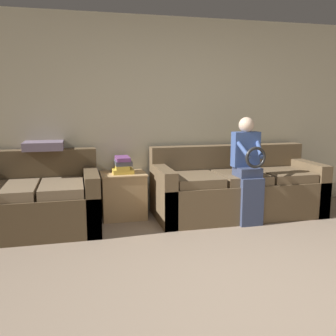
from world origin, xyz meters
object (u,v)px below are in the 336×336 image
(child_left_seated, at_px, (248,166))
(throw_pillow, at_px, (44,145))
(couch_main, at_px, (236,190))
(couch_side, at_px, (40,202))
(book_stack, at_px, (123,165))
(side_shelf, at_px, (123,194))

(child_left_seated, xyz_separation_m, throw_pillow, (-2.38, 0.69, 0.23))
(couch_main, height_order, child_left_seated, child_left_seated)
(couch_main, bearing_deg, couch_side, -179.60)
(child_left_seated, distance_m, throw_pillow, 2.49)
(couch_side, bearing_deg, book_stack, 13.12)
(side_shelf, relative_size, book_stack, 1.85)
(side_shelf, relative_size, throw_pillow, 1.26)
(side_shelf, height_order, throw_pillow, throw_pillow)
(couch_main, distance_m, book_stack, 1.51)
(child_left_seated, relative_size, throw_pillow, 2.79)
(throw_pillow, bearing_deg, couch_main, -7.90)
(child_left_seated, relative_size, book_stack, 4.09)
(couch_side, xyz_separation_m, throw_pillow, (0.04, 0.35, 0.62))
(couch_main, distance_m, throw_pillow, 2.49)
(couch_side, xyz_separation_m, child_left_seated, (2.42, -0.34, 0.38))
(book_stack, bearing_deg, couch_side, -166.88)
(couch_main, xyz_separation_m, child_left_seated, (-0.02, -0.36, 0.38))
(couch_side, distance_m, throw_pillow, 0.71)
(side_shelf, distance_m, book_stack, 0.38)
(book_stack, bearing_deg, throw_pillow, 172.71)
(child_left_seated, xyz_separation_m, book_stack, (-1.44, 0.57, -0.03))
(couch_main, xyz_separation_m, side_shelf, (-1.45, 0.21, -0.03))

